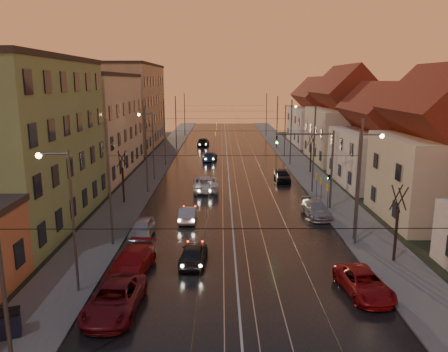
{
  "coord_description": "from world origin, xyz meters",
  "views": [
    {
      "loc": [
        -0.9,
        -20.23,
        11.45
      ],
      "look_at": [
        -0.66,
        18.15,
        3.09
      ],
      "focal_mm": 35.0,
      "sensor_mm": 36.0,
      "label": 1
    }
  ],
  "objects_px": {
    "driving_car_4": "(203,142)",
    "parked_left_1": "(114,299)",
    "traffic_light_mast": "(321,160)",
    "parked_right_2": "(282,175)",
    "driving_car_1": "(188,214)",
    "parked_right_0": "(364,283)",
    "dumpster": "(6,325)",
    "parked_left_2": "(132,262)",
    "driving_car_0": "(193,253)",
    "driving_car_2": "(205,183)",
    "parked_right_1": "(316,209)",
    "street_lamp_2": "(150,139)",
    "street_lamp_0": "(66,208)",
    "street_lamp_1": "(362,176)",
    "driving_car_3": "(210,156)",
    "parked_left_3": "(142,229)",
    "street_lamp_3": "(287,125)"
  },
  "relations": [
    {
      "from": "driving_car_4",
      "to": "parked_left_1",
      "type": "distance_m",
      "value": 57.5
    },
    {
      "from": "parked_left_1",
      "to": "traffic_light_mast",
      "type": "bearing_deg",
      "value": 54.44
    },
    {
      "from": "traffic_light_mast",
      "to": "parked_right_2",
      "type": "distance_m",
      "value": 12.14
    },
    {
      "from": "parked_left_1",
      "to": "driving_car_1",
      "type": "bearing_deg",
      "value": 82.73
    },
    {
      "from": "parked_right_0",
      "to": "dumpster",
      "type": "relative_size",
      "value": 3.82
    },
    {
      "from": "parked_left_2",
      "to": "driving_car_0",
      "type": "bearing_deg",
      "value": 28.36
    },
    {
      "from": "driving_car_2",
      "to": "parked_right_1",
      "type": "relative_size",
      "value": 1.21
    },
    {
      "from": "street_lamp_2",
      "to": "traffic_light_mast",
      "type": "distance_m",
      "value": 20.89
    },
    {
      "from": "street_lamp_0",
      "to": "parked_right_0",
      "type": "xyz_separation_m",
      "value": [
        16.0,
        -0.23,
        -4.25
      ]
    },
    {
      "from": "street_lamp_1",
      "to": "parked_right_2",
      "type": "bearing_deg",
      "value": 98.53
    },
    {
      "from": "parked_right_1",
      "to": "dumpster",
      "type": "bearing_deg",
      "value": -137.91
    },
    {
      "from": "driving_car_2",
      "to": "dumpster",
      "type": "bearing_deg",
      "value": 70.07
    },
    {
      "from": "driving_car_0",
      "to": "parked_right_1",
      "type": "height_order",
      "value": "driving_car_0"
    },
    {
      "from": "street_lamp_1",
      "to": "driving_car_0",
      "type": "xyz_separation_m",
      "value": [
        -11.8,
        -4.03,
        -4.21
      ]
    },
    {
      "from": "street_lamp_2",
      "to": "driving_car_3",
      "type": "distance_m",
      "value": 14.93
    },
    {
      "from": "street_lamp_2",
      "to": "parked_right_2",
      "type": "height_order",
      "value": "street_lamp_2"
    },
    {
      "from": "street_lamp_0",
      "to": "street_lamp_2",
      "type": "height_order",
      "value": "same"
    },
    {
      "from": "street_lamp_0",
      "to": "driving_car_0",
      "type": "height_order",
      "value": "street_lamp_0"
    },
    {
      "from": "driving_car_1",
      "to": "parked_right_2",
      "type": "relative_size",
      "value": 0.93
    },
    {
      "from": "driving_car_3",
      "to": "parked_right_1",
      "type": "bearing_deg",
      "value": 114.85
    },
    {
      "from": "driving_car_0",
      "to": "parked_left_3",
      "type": "relative_size",
      "value": 0.98
    },
    {
      "from": "driving_car_1",
      "to": "driving_car_0",
      "type": "bearing_deg",
      "value": 96.4
    },
    {
      "from": "street_lamp_1",
      "to": "street_lamp_2",
      "type": "bearing_deg",
      "value": 132.32
    },
    {
      "from": "driving_car_2",
      "to": "parked_right_0",
      "type": "bearing_deg",
      "value": 108.61
    },
    {
      "from": "driving_car_1",
      "to": "parked_right_2",
      "type": "height_order",
      "value": "parked_right_2"
    },
    {
      "from": "street_lamp_2",
      "to": "parked_left_3",
      "type": "height_order",
      "value": "street_lamp_2"
    },
    {
      "from": "driving_car_2",
      "to": "parked_left_1",
      "type": "distance_m",
      "value": 25.37
    },
    {
      "from": "driving_car_2",
      "to": "parked_right_0",
      "type": "height_order",
      "value": "driving_car_2"
    },
    {
      "from": "parked_right_1",
      "to": "dumpster",
      "type": "relative_size",
      "value": 3.84
    },
    {
      "from": "parked_left_2",
      "to": "dumpster",
      "type": "bearing_deg",
      "value": -113.54
    },
    {
      "from": "driving_car_2",
      "to": "parked_right_2",
      "type": "bearing_deg",
      "value": -157.38
    },
    {
      "from": "street_lamp_2",
      "to": "parked_right_0",
      "type": "distance_m",
      "value": 32.73
    },
    {
      "from": "street_lamp_1",
      "to": "parked_right_2",
      "type": "distance_m",
      "value": 20.02
    },
    {
      "from": "street_lamp_3",
      "to": "driving_car_0",
      "type": "bearing_deg",
      "value": -106.42
    },
    {
      "from": "parked_right_2",
      "to": "parked_left_2",
      "type": "bearing_deg",
      "value": -117.13
    },
    {
      "from": "driving_car_0",
      "to": "street_lamp_0",
      "type": "bearing_deg",
      "value": 35.43
    },
    {
      "from": "street_lamp_0",
      "to": "driving_car_2",
      "type": "xyz_separation_m",
      "value": [
        6.5,
        23.03,
        -4.11
      ]
    },
    {
      "from": "street_lamp_2",
      "to": "street_lamp_3",
      "type": "xyz_separation_m",
      "value": [
        18.21,
        16.0,
        0.0
      ]
    },
    {
      "from": "street_lamp_1",
      "to": "driving_car_3",
      "type": "height_order",
      "value": "street_lamp_1"
    },
    {
      "from": "parked_left_3",
      "to": "driving_car_3",
      "type": "bearing_deg",
      "value": 82.63
    },
    {
      "from": "driving_car_0",
      "to": "parked_left_2",
      "type": "bearing_deg",
      "value": 24.05
    },
    {
      "from": "parked_right_2",
      "to": "street_lamp_1",
      "type": "bearing_deg",
      "value": -81.71
    },
    {
      "from": "parked_right_0",
      "to": "parked_right_2",
      "type": "distance_m",
      "value": 27.6
    },
    {
      "from": "driving_car_1",
      "to": "driving_car_3",
      "type": "xyz_separation_m",
      "value": [
        1.11,
        28.12,
        0.02
      ]
    },
    {
      "from": "parked_right_2",
      "to": "parked_right_0",
      "type": "bearing_deg",
      "value": -88.81
    },
    {
      "from": "street_lamp_3",
      "to": "driving_car_4",
      "type": "distance_m",
      "value": 17.95
    },
    {
      "from": "street_lamp_1",
      "to": "driving_car_4",
      "type": "distance_m",
      "value": 49.38
    },
    {
      "from": "driving_car_3",
      "to": "street_lamp_0",
      "type": "bearing_deg",
      "value": 85.66
    },
    {
      "from": "street_lamp_1",
      "to": "driving_car_3",
      "type": "xyz_separation_m",
      "value": [
        -11.69,
        32.75,
        -4.22
      ]
    },
    {
      "from": "parked_left_3",
      "to": "parked_right_2",
      "type": "relative_size",
      "value": 0.98
    }
  ]
}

